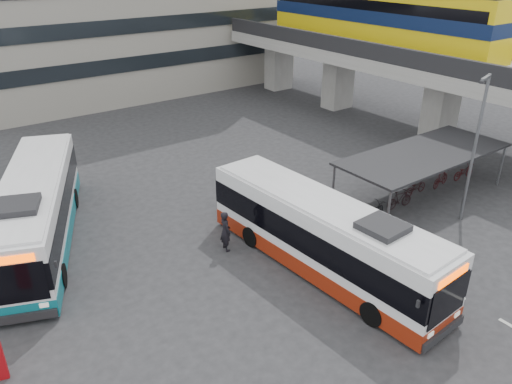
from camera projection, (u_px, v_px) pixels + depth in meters
ground at (348, 275)px, 20.69m from camera, size 120.00×120.00×0.00m
viaduct at (387, 39)px, 36.67m from camera, size 8.00×32.00×9.68m
bike_shelter at (422, 170)px, 26.72m from camera, size 10.00×4.00×2.54m
road_markings at (447, 289)px, 19.85m from camera, size 0.15×7.60×0.01m
bus_main at (322, 236)px, 20.51m from camera, size 3.14×11.63×3.40m
bus_teal at (37, 211)px, 22.35m from camera, size 6.81×11.95×3.51m
pedestrian at (225, 231)px, 22.08m from camera, size 0.54×0.75×1.91m
lamp_post at (475, 142)px, 23.16m from camera, size 1.25×0.48×7.28m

